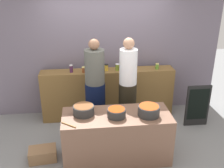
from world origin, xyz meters
The scene contains 20 objects.
ground centered at (0.00, 0.00, 0.00)m, with size 12.00×12.00×0.00m, color gray.
storefront_wall centered at (0.00, 1.45, 1.50)m, with size 4.80×0.12×3.00m, color slate.
display_shelf centered at (0.00, 1.10, 0.52)m, with size 2.70×0.36×1.04m, color brown.
prep_table centered at (0.00, -0.30, 0.40)m, with size 1.70×0.70×0.80m, color brown.
preserve_jar_0 centered at (-0.72, 1.06, 1.11)m, with size 0.07×0.07×0.15m.
preserve_jar_1 centered at (-0.48, 1.03, 1.09)m, with size 0.09×0.09×0.11m.
preserve_jar_2 centered at (-0.28, 1.13, 1.11)m, with size 0.08×0.08×0.14m.
preserve_jar_3 centered at (-0.03, 1.09, 1.10)m, with size 0.08×0.08×0.13m.
preserve_jar_4 centered at (0.19, 1.07, 1.11)m, with size 0.08×0.08×0.14m.
preserve_jar_5 centered at (0.29, 1.03, 1.11)m, with size 0.08×0.08×0.14m.
preserve_jar_6 centered at (0.41, 1.12, 1.10)m, with size 0.07×0.07×0.13m.
preserve_jar_7 centered at (1.00, 1.06, 1.10)m, with size 0.07×0.07×0.12m.
cooking_pot_left centered at (-0.51, -0.23, 0.88)m, with size 0.33×0.33×0.15m.
cooking_pot_center centered at (-0.01, -0.36, 0.87)m, with size 0.28×0.28×0.14m.
cooking_pot_right centered at (0.49, -0.37, 0.88)m, with size 0.34×0.34×0.16m.
wooden_spoon centered at (-0.73, -0.53, 0.81)m, with size 0.02×0.02×0.27m, color #9E703D.
cook_with_tongs centered at (-0.29, 0.51, 0.83)m, with size 0.37×0.37×1.82m.
cook_in_cap centered at (0.29, 0.40, 0.85)m, with size 0.32×0.32×1.85m.
bread_crate centered at (-1.21, -0.23, 0.10)m, with size 0.44×0.29×0.21m, color #8E6847.
chalkboard_sign centered at (1.71, 0.52, 0.43)m, with size 0.47×0.05×0.86m.
Camera 1 is at (-0.48, -3.86, 2.83)m, focal length 42.24 mm.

